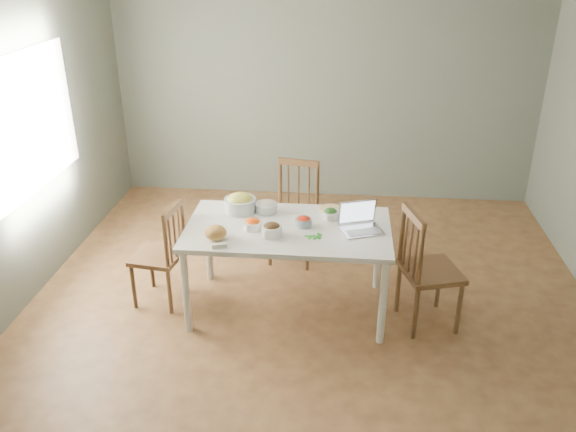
# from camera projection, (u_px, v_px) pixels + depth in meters

# --- Properties ---
(floor) EXTENTS (5.00, 5.00, 0.00)m
(floor) POSITION_uv_depth(u_px,v_px,m) (310.00, 303.00, 5.24)
(floor) COLOR brown
(floor) RESTS_ON ground
(wall_back) EXTENTS (5.00, 0.00, 2.70)m
(wall_back) POSITION_uv_depth(u_px,v_px,m) (325.00, 88.00, 6.91)
(wall_back) COLOR #5F665C
(wall_back) RESTS_ON ground
(wall_front) EXTENTS (5.00, 0.00, 2.70)m
(wall_front) POSITION_uv_depth(u_px,v_px,m) (277.00, 368.00, 2.42)
(wall_front) COLOR #5F665C
(wall_front) RESTS_ON ground
(wall_left) EXTENTS (0.00, 5.00, 2.70)m
(wall_left) POSITION_uv_depth(u_px,v_px,m) (13.00, 151.00, 4.88)
(wall_left) COLOR #5F665C
(wall_left) RESTS_ON ground
(window_left) EXTENTS (0.04, 1.60, 1.20)m
(window_left) POSITION_uv_depth(u_px,v_px,m) (30.00, 123.00, 5.09)
(window_left) COLOR white
(window_left) RESTS_ON ground
(dining_table) EXTENTS (1.69, 0.95, 0.79)m
(dining_table) POSITION_uv_depth(u_px,v_px,m) (288.00, 268.00, 5.02)
(dining_table) COLOR white
(dining_table) RESTS_ON floor
(chair_far) EXTENTS (0.51, 0.49, 1.00)m
(chair_far) POSITION_uv_depth(u_px,v_px,m) (293.00, 214.00, 5.76)
(chair_far) COLOR #3F2B19
(chair_far) RESTS_ON floor
(chair_left) EXTENTS (0.45, 0.47, 0.94)m
(chair_left) POSITION_uv_depth(u_px,v_px,m) (157.00, 253.00, 5.10)
(chair_left) COLOR #3F2B19
(chair_left) RESTS_ON floor
(chair_right) EXTENTS (0.55, 0.56, 1.04)m
(chair_right) POSITION_uv_depth(u_px,v_px,m) (431.00, 268.00, 4.77)
(chair_right) COLOR #3F2B19
(chair_right) RESTS_ON floor
(bread_boule) EXTENTS (0.22, 0.22, 0.11)m
(bread_boule) POSITION_uv_depth(u_px,v_px,m) (216.00, 233.00, 4.63)
(bread_boule) COLOR #A17033
(bread_boule) RESTS_ON dining_table
(butter_stick) EXTENTS (0.12, 0.07, 0.03)m
(butter_stick) POSITION_uv_depth(u_px,v_px,m) (219.00, 246.00, 4.52)
(butter_stick) COLOR silver
(butter_stick) RESTS_ON dining_table
(bowl_squash) EXTENTS (0.37, 0.37, 0.16)m
(bowl_squash) POSITION_uv_depth(u_px,v_px,m) (240.00, 203.00, 5.10)
(bowl_squash) COLOR gold
(bowl_squash) RESTS_ON dining_table
(bowl_carrot) EXTENTS (0.20, 0.20, 0.09)m
(bowl_carrot) POSITION_uv_depth(u_px,v_px,m) (253.00, 224.00, 4.80)
(bowl_carrot) COLOR #D75200
(bowl_carrot) RESTS_ON dining_table
(bowl_onion) EXTENTS (0.19, 0.19, 0.10)m
(bowl_onion) POSITION_uv_depth(u_px,v_px,m) (266.00, 206.00, 5.10)
(bowl_onion) COLOR beige
(bowl_onion) RESTS_ON dining_table
(bowl_mushroom) EXTENTS (0.19, 0.19, 0.11)m
(bowl_mushroom) POSITION_uv_depth(u_px,v_px,m) (272.00, 230.00, 4.68)
(bowl_mushroom) COLOR black
(bowl_mushroom) RESTS_ON dining_table
(bowl_redpep) EXTENTS (0.16, 0.16, 0.08)m
(bowl_redpep) POSITION_uv_depth(u_px,v_px,m) (303.00, 221.00, 4.85)
(bowl_redpep) COLOR red
(bowl_redpep) RESTS_ON dining_table
(bowl_broccoli) EXTENTS (0.18, 0.18, 0.09)m
(bowl_broccoli) POSITION_uv_depth(u_px,v_px,m) (330.00, 214.00, 4.98)
(bowl_broccoli) COLOR #093A09
(bowl_broccoli) RESTS_ON dining_table
(flatbread) EXTENTS (0.24, 0.24, 0.02)m
(flatbread) POSITION_uv_depth(u_px,v_px,m) (331.00, 209.00, 5.14)
(flatbread) COLOR tan
(flatbread) RESTS_ON dining_table
(basil_bunch) EXTENTS (0.17, 0.17, 0.02)m
(basil_bunch) POSITION_uv_depth(u_px,v_px,m) (313.00, 236.00, 4.69)
(basil_bunch) COLOR #1E5719
(basil_bunch) RESTS_ON dining_table
(laptop) EXTENTS (0.39, 0.35, 0.23)m
(laptop) POSITION_uv_depth(u_px,v_px,m) (363.00, 219.00, 4.72)
(laptop) COLOR silver
(laptop) RESTS_ON dining_table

